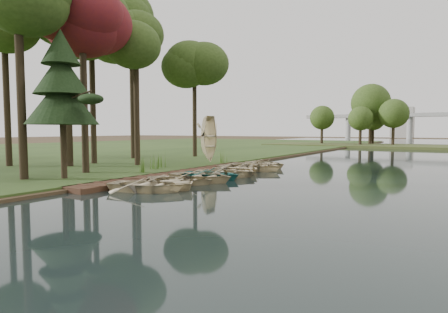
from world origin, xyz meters
The scene contains 30 objects.
ground centered at (0.00, 0.00, 0.00)m, with size 300.00×300.00×0.00m, color #3D2F1D.
boardwalk centered at (-1.60, 0.00, 0.15)m, with size 1.60×16.00×0.30m, color #392316.
peninsula centered at (8.00, 50.00, 0.23)m, with size 50.00×14.00×0.45m, color #3D471F.
far_trees centered at (4.67, 50.00, 6.43)m, with size 45.60×5.60×8.80m.
building_b centered at (-5.00, 145.00, 6.00)m, with size 8.00×8.00×12.00m, color #A5A5A0.
rowboat_0 centered at (0.94, -5.74, 0.43)m, with size 2.63×3.68×0.76m, color beige.
rowboat_1 centered at (1.14, -4.17, 0.44)m, with size 2.66×3.72×0.77m, color beige.
rowboat_2 centered at (1.06, -2.94, 0.36)m, with size 2.14×3.00×0.62m, color beige.
rowboat_3 centered at (1.17, -1.69, 0.44)m, with size 2.70×3.78×0.78m, color beige.
rowboat_4 centered at (1.08, -0.56, 0.41)m, with size 2.51×3.52×0.73m, color teal.
rowboat_5 centered at (1.27, 0.75, 0.43)m, with size 2.60×3.64×0.75m, color beige.
rowboat_6 centered at (1.23, 1.97, 0.43)m, with size 2.63×3.68×0.76m, color beige.
rowboat_7 centered at (0.84, 3.19, 0.45)m, with size 2.77×3.88×0.80m, color beige.
rowboat_8 centered at (1.13, 4.96, 0.46)m, with size 2.84×3.98×0.82m, color beige.
rowboat_9 centered at (0.96, 5.86, 0.43)m, with size 2.65×3.71×0.77m, color beige.
rowboat_10 centered at (0.79, 7.46, 0.43)m, with size 2.59×3.63×0.75m, color beige.
stored_rowboat centered at (-3.97, 6.79, 0.69)m, with size 2.70×3.79×0.78m, color beige.
tree_0 centered at (-6.42, -7.34, 9.66)m, with size 4.32×4.32×11.32m.
tree_1 centered at (-10.83, -1.33, 10.73)m, with size 4.69×4.69×12.55m.
tree_2 centered at (-6.25, -3.53, 9.19)m, with size 4.55×4.55×10.91m.
tree_3 centered at (-11.16, 1.08, 10.35)m, with size 5.29×5.29×12.38m.
tree_4 centered at (-7.26, 1.91, 9.30)m, with size 3.96×3.96×10.82m.
tree_5 centered at (-12.56, 6.72, 11.75)m, with size 6.22×6.22×14.16m.
tree_6 centered at (-9.10, 11.75, 9.16)m, with size 4.88×4.88×11.00m.
tree_7 centered at (-14.68, -3.67, 10.28)m, with size 4.97×4.97×12.19m.
pine_tree centered at (-4.92, -5.97, 5.27)m, with size 3.80×3.80×8.03m.
reeds_0 centered at (-3.35, -1.72, 0.77)m, with size 0.60×0.60×0.95m, color #3F661E.
reeds_1 centered at (-4.16, 0.42, 0.80)m, with size 0.60×0.60×1.01m, color #3F661E.
reeds_2 centered at (-4.44, 1.33, 0.77)m, with size 0.60×0.60×0.94m, color #3F661E.
reeds_3 centered at (-2.60, 6.66, 0.80)m, with size 0.60×0.60×1.00m, color #3F661E.
Camera 1 is at (13.18, -18.61, 2.91)m, focal length 30.00 mm.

